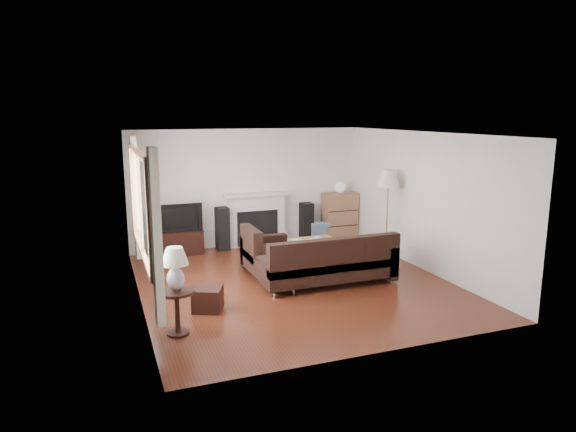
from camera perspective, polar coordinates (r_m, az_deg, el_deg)
name	(u,v)px	position (r m, az deg, el deg)	size (l,w,h in m)	color
room	(294,210)	(8.42, 0.72, 0.62)	(5.10, 5.60, 2.54)	#552212
window	(140,204)	(7.63, -16.12, 1.34)	(0.12, 2.74, 1.54)	brown
curtain_near	(156,237)	(6.18, -14.43, -2.28)	(0.10, 0.35, 2.10)	beige
curtain_far	(136,198)	(9.16, -16.54, 1.98)	(0.10, 0.35, 2.10)	beige
fireplace	(256,219)	(11.05, -3.53, -0.37)	(1.40, 0.26, 1.15)	white
tv_stand	(178,243)	(10.62, -12.14, -2.90)	(0.98, 0.44, 0.49)	black
television	(177,217)	(10.51, -12.26, -0.11)	(0.98, 0.13, 0.56)	black
speaker_left	(222,229)	(10.79, -7.30, -1.40)	(0.25, 0.30, 0.90)	black
speaker_right	(306,222)	(11.37, 2.06, -0.73)	(0.24, 0.29, 0.87)	black
bookshelf	(340,216)	(11.66, 5.76, 0.00)	(0.77, 0.37, 1.06)	#9C6748
globe_lamp	(340,187)	(11.55, 5.82, 3.18)	(0.24, 0.24, 0.24)	white
sectional_sofa	(327,260)	(8.64, 4.31, -4.93)	(2.48, 1.81, 0.80)	black
coffee_table	(309,250)	(10.02, 2.32, -3.77)	(1.04, 0.57, 0.41)	#9E714B
footstool	(208,299)	(7.64, -8.91, -9.08)	(0.40, 0.40, 0.34)	black
floor_lamp	(387,215)	(10.09, 10.95, 0.09)	(0.45, 0.45, 1.76)	#B7853F
side_table	(177,312)	(6.88, -12.21, -10.40)	(0.48, 0.48, 0.60)	black
table_lamp	(175,269)	(6.69, -12.41, -5.80)	(0.35, 0.35, 0.56)	silver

